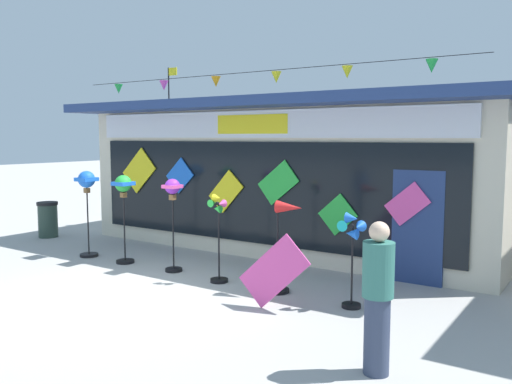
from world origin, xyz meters
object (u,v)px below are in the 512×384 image
object	(u,v)px
wind_spinner_right	(285,235)
display_kite_on_ground	(274,271)
wind_spinner_center_right	(218,232)
person_near_camera	(378,297)
kite_shop_building	(306,172)
wind_spinner_far_right	(352,243)
wind_spinner_far_left	(87,190)
trash_bin	(48,219)
wind_spinner_left	(124,195)
wind_spinner_center_left	(173,202)

from	to	relation	value
wind_spinner_right	display_kite_on_ground	distance (m)	0.89
wind_spinner_center_right	person_near_camera	bearing A→B (deg)	-27.61
kite_shop_building	wind_spinner_far_right	size ratio (longest dim) A/B	6.91
person_near_camera	kite_shop_building	bearing A→B (deg)	-68.39
wind_spinner_far_left	trash_bin	xyz separation A→B (m)	(-2.69, 0.88, -0.98)
wind_spinner_left	trash_bin	distance (m)	4.00
kite_shop_building	wind_spinner_center_left	xyz separation A→B (m)	(-0.66, -4.07, -0.37)
wind_spinner_center_right	display_kite_on_ground	world-z (taller)	wind_spinner_center_right
wind_spinner_left	wind_spinner_center_left	bearing A→B (deg)	2.00
person_near_camera	wind_spinner_right	bearing A→B (deg)	-53.18
wind_spinner_center_right	display_kite_on_ground	size ratio (longest dim) A/B	1.50
wind_spinner_far_left	wind_spinner_left	world-z (taller)	wind_spinner_far_left
wind_spinner_left	person_near_camera	size ratio (longest dim) A/B	1.07
wind_spinner_left	wind_spinner_far_right	xyz separation A→B (m)	(5.02, -0.10, -0.40)
wind_spinner_far_left	wind_spinner_far_right	distance (m)	6.13
wind_spinner_far_right	wind_spinner_left	bearing A→B (deg)	178.83
wind_spinner_left	kite_shop_building	bearing A→B (deg)	64.58
kite_shop_building	wind_spinner_right	distance (m)	4.58
wind_spinner_center_left	display_kite_on_ground	bearing A→B (deg)	-16.24
wind_spinner_far_right	kite_shop_building	bearing A→B (deg)	125.97
wind_spinner_right	display_kite_on_ground	size ratio (longest dim) A/B	1.46
wind_spinner_center_left	wind_spinner_center_right	size ratio (longest dim) A/B	1.13
trash_bin	display_kite_on_ground	distance (m)	8.02
wind_spinner_far_left	wind_spinner_far_right	size ratio (longest dim) A/B	1.27
wind_spinner_center_left	trash_bin	size ratio (longest dim) A/B	1.96
wind_spinner_far_left	kite_shop_building	bearing A→B (deg)	53.58
kite_shop_building	wind_spinner_far_left	bearing A→B (deg)	-126.42
wind_spinner_far_left	wind_spinner_center_left	distance (m)	2.40
wind_spinner_center_right	wind_spinner_far_right	xyz separation A→B (m)	(2.53, -0.01, 0.08)
wind_spinner_far_right	trash_bin	size ratio (longest dim) A/B	1.60
kite_shop_building	display_kite_on_ground	distance (m)	5.43
wind_spinner_left	wind_spinner_center_left	xyz separation A→B (m)	(1.30, 0.05, -0.05)
trash_bin	display_kite_on_ground	bearing A→B (deg)	-11.60
wind_spinner_center_right	wind_spinner_left	bearing A→B (deg)	177.91
wind_spinner_left	wind_spinner_far_right	bearing A→B (deg)	-1.17
kite_shop_building	wind_spinner_left	world-z (taller)	kite_shop_building
wind_spinner_far_left	wind_spinner_left	xyz separation A→B (m)	(1.10, 0.03, -0.05)
wind_spinner_far_left	wind_spinner_left	distance (m)	1.10
trash_bin	wind_spinner_right	bearing A→B (deg)	-6.48
kite_shop_building	wind_spinner_left	xyz separation A→B (m)	(-1.96, -4.11, -0.31)
trash_bin	display_kite_on_ground	world-z (taller)	display_kite_on_ground
kite_shop_building	person_near_camera	distance (m)	7.48
wind_spinner_far_left	wind_spinner_right	size ratio (longest dim) A/B	1.20
wind_spinner_far_left	trash_bin	distance (m)	2.99
wind_spinner_left	wind_spinner_center_right	xyz separation A→B (m)	(2.48, -0.09, -0.48)
kite_shop_building	wind_spinner_far_right	distance (m)	5.26
wind_spinner_far_right	wind_spinner_center_left	bearing A→B (deg)	177.73
wind_spinner_far_left	trash_bin	bearing A→B (deg)	161.95
trash_bin	display_kite_on_ground	xyz separation A→B (m)	(7.86, -1.61, 0.11)
wind_spinner_left	wind_spinner_far_right	size ratio (longest dim) A/B	1.24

